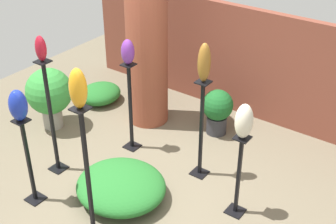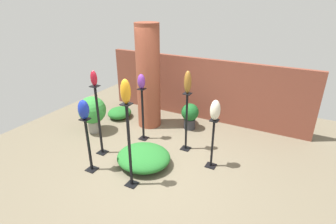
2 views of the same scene
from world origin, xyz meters
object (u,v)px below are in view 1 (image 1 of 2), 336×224
(art_vase_violet, at_px, (128,52))
(potted_plant_back_center, at_px, (49,93))
(pedestal_ivory, at_px, (238,180))
(art_vase_ivory, at_px, (244,121))
(pedestal_bronze, at_px, (201,134))
(art_vase_bronze, at_px, (204,63))
(brick_pillar, at_px, (147,39))
(art_vase_ruby, at_px, (41,48))
(pedestal_violet, at_px, (131,111))
(pedestal_cobalt, at_px, (29,165))
(potted_plant_mid_right, at_px, (217,109))
(art_vase_cobalt, at_px, (18,105))
(art_vase_amber, at_px, (78,89))
(pedestal_ruby, at_px, (52,122))
(pedestal_amber, at_px, (88,181))

(art_vase_violet, distance_m, potted_plant_back_center, 1.59)
(pedestal_ivory, bearing_deg, art_vase_ivory, 90.00)
(pedestal_ivory, relative_size, pedestal_bronze, 0.78)
(art_vase_ivory, xyz_separation_m, art_vase_bronze, (-0.72, 0.35, 0.33))
(brick_pillar, distance_m, art_vase_ruby, 1.73)
(pedestal_ivory, distance_m, art_vase_bronze, 1.35)
(pedestal_violet, relative_size, potted_plant_back_center, 1.37)
(pedestal_cobalt, bearing_deg, potted_plant_mid_right, 68.67)
(pedestal_violet, distance_m, pedestal_bronze, 1.08)
(brick_pillar, bearing_deg, pedestal_cobalt, -88.81)
(art_vase_bronze, bearing_deg, art_vase_cobalt, -129.98)
(art_vase_cobalt, bearing_deg, art_vase_amber, -0.03)
(art_vase_ivory, bearing_deg, art_vase_ruby, -164.20)
(brick_pillar, relative_size, art_vase_amber, 6.43)
(art_vase_bronze, height_order, potted_plant_mid_right, art_vase_bronze)
(art_vase_ivory, xyz_separation_m, art_vase_ruby, (-2.26, -0.64, 0.46))
(pedestal_cobalt, distance_m, pedestal_violet, 1.54)
(pedestal_ruby, bearing_deg, brick_pillar, 83.90)
(art_vase_ivory, bearing_deg, potted_plant_mid_right, 128.46)
(pedestal_ruby, height_order, pedestal_bronze, pedestal_ruby)
(potted_plant_back_center, bearing_deg, pedestal_ivory, -0.77)
(art_vase_violet, bearing_deg, pedestal_bronze, 2.51)
(art_vase_bronze, bearing_deg, pedestal_bronze, 90.00)
(art_vase_amber, bearing_deg, pedestal_ivory, 48.43)
(brick_pillar, distance_m, art_vase_amber, 2.51)
(art_vase_cobalt, bearing_deg, art_vase_violet, 81.31)
(brick_pillar, height_order, art_vase_cobalt, brick_pillar)
(art_vase_cobalt, bearing_deg, pedestal_violet, 81.31)
(pedestal_bronze, relative_size, art_vase_cobalt, 3.65)
(art_vase_violet, bearing_deg, potted_plant_back_center, -168.42)
(pedestal_ivory, bearing_deg, art_vase_amber, -131.57)
(pedestal_violet, xyz_separation_m, art_vase_bronze, (1.08, 0.05, 0.98))
(pedestal_ruby, bearing_deg, pedestal_cobalt, -68.46)
(pedestal_cobalt, bearing_deg, pedestal_amber, -0.03)
(pedestal_bronze, height_order, art_vase_bronze, art_vase_bronze)
(art_vase_ruby, distance_m, potted_plant_back_center, 1.56)
(art_vase_amber, xyz_separation_m, potted_plant_mid_right, (0.03, 2.53, -1.40))
(art_vase_ruby, bearing_deg, art_vase_bronze, 32.85)
(pedestal_ivory, bearing_deg, pedestal_bronze, 153.66)
(pedestal_ivory, bearing_deg, art_vase_violet, 170.29)
(pedestal_ruby, height_order, art_vase_violet, art_vase_violet)
(pedestal_ivory, relative_size, art_vase_violet, 3.11)
(pedestal_cobalt, distance_m, potted_plant_back_center, 1.64)
(art_vase_ivory, distance_m, art_vase_bronze, 0.87)
(brick_pillar, distance_m, pedestal_bronze, 1.67)
(art_vase_amber, height_order, art_vase_cobalt, art_vase_amber)
(art_vase_ruby, bearing_deg, pedestal_ivory, 15.80)
(pedestal_violet, distance_m, art_vase_cobalt, 1.69)
(brick_pillar, height_order, art_vase_violet, brick_pillar)
(art_vase_ivory, distance_m, art_vase_ruby, 2.39)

